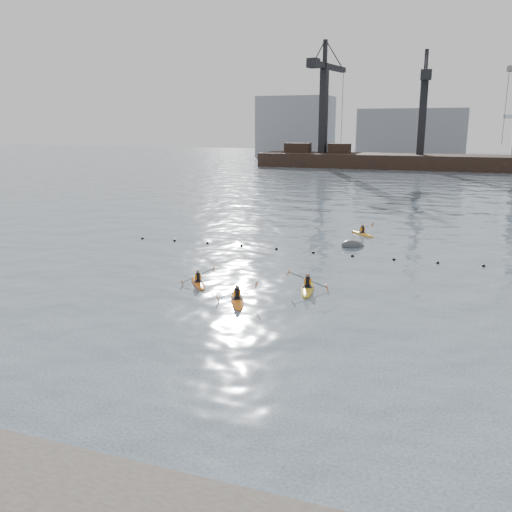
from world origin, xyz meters
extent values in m
plane|color=#36434E|center=(0.00, 0.00, 0.00)|extent=(400.00, 400.00, 0.00)
sphere|color=black|center=(-17.00, 22.50, 0.03)|extent=(0.24, 0.24, 0.24)
sphere|color=black|center=(-14.00, 22.66, 0.03)|extent=(0.24, 0.24, 0.24)
sphere|color=black|center=(-11.00, 22.75, 0.03)|extent=(0.24, 0.24, 0.24)
sphere|color=black|center=(-8.00, 22.72, 0.03)|extent=(0.24, 0.24, 0.24)
sphere|color=black|center=(-5.00, 22.58, 0.03)|extent=(0.24, 0.24, 0.24)
sphere|color=black|center=(-2.00, 22.41, 0.03)|extent=(0.24, 0.24, 0.24)
sphere|color=black|center=(1.00, 22.28, 0.03)|extent=(0.24, 0.24, 0.24)
sphere|color=black|center=(4.00, 22.25, 0.03)|extent=(0.24, 0.24, 0.24)
sphere|color=black|center=(7.00, 22.34, 0.03)|extent=(0.24, 0.24, 0.24)
sphere|color=black|center=(10.00, 22.50, 0.03)|extent=(0.24, 0.24, 0.24)
cube|color=black|center=(0.00, 110.00, 0.85)|extent=(72.00, 12.00, 4.50)
cube|color=black|center=(-28.00, 110.00, 4.20)|extent=(6.00, 3.00, 2.20)
cube|color=black|center=(-18.00, 110.00, 4.20)|extent=(5.00, 3.00, 2.20)
cube|color=black|center=(-22.00, 110.00, 13.10)|extent=(1.85, 1.85, 20.00)
cube|color=black|center=(-21.53, 112.66, 22.50)|extent=(4.31, 17.93, 1.20)
cube|color=black|center=(-23.09, 103.80, 22.50)|extent=(2.62, 2.94, 2.00)
cube|color=black|center=(-22.00, 110.00, 25.60)|extent=(0.93, 0.93, 5.00)
cube|color=black|center=(0.00, 110.00, 11.60)|extent=(1.73, 1.73, 17.00)
cube|color=black|center=(-0.20, 112.24, 19.50)|extent=(2.50, 15.05, 1.20)
cube|color=black|center=(0.46, 104.77, 19.50)|extent=(2.42, 2.78, 2.00)
cube|color=black|center=(0.00, 110.00, 22.60)|extent=(0.87, 0.87, 5.00)
cube|color=gray|center=(-40.00, 150.00, 9.00)|extent=(22.00, 14.00, 18.00)
cube|color=gray|center=(-5.00, 150.00, 7.00)|extent=(30.00, 14.00, 14.00)
ellipsoid|color=orange|center=(-3.10, 9.67, 0.04)|extent=(2.05, 3.32, 0.34)
cylinder|color=black|center=(-3.10, 9.67, 0.18)|extent=(0.84, 0.84, 0.06)
cylinder|color=black|center=(-3.10, 9.67, 0.47)|extent=(0.32, 0.32, 0.55)
cube|color=orange|center=(-3.10, 9.67, 0.49)|extent=(0.44, 0.37, 0.36)
sphere|color=#8C6651|center=(-3.10, 9.67, 0.84)|extent=(0.22, 0.22, 0.22)
cylinder|color=black|center=(-3.10, 9.67, 0.58)|extent=(1.98, 0.97, 0.84)
cube|color=#D85914|center=(-4.06, 9.21, 0.20)|extent=(0.22, 0.21, 0.35)
cube|color=#D85914|center=(-2.13, 10.13, 0.95)|extent=(0.22, 0.21, 0.35)
ellipsoid|color=#C75812|center=(-6.61, 11.97, 0.04)|extent=(2.35, 2.85, 0.31)
cylinder|color=black|center=(-6.61, 11.97, 0.16)|extent=(0.81, 0.81, 0.06)
cylinder|color=black|center=(-6.61, 11.97, 0.44)|extent=(0.29, 0.29, 0.50)
cube|color=orange|center=(-6.61, 11.97, 0.45)|extent=(0.41, 0.38, 0.33)
sphere|color=#8C6651|center=(-6.61, 11.97, 0.77)|extent=(0.20, 0.20, 0.20)
cylinder|color=black|center=(-6.61, 11.97, 0.53)|extent=(1.62, 1.23, 0.80)
cube|color=#D85914|center=(-7.40, 11.38, 0.18)|extent=(0.21, 0.21, 0.32)
cube|color=#D85914|center=(-5.82, 12.57, 0.89)|extent=(0.21, 0.21, 0.32)
ellipsoid|color=gold|center=(0.00, 13.09, 0.04)|extent=(1.38, 3.63, 0.36)
cylinder|color=black|center=(0.00, 13.09, 0.19)|extent=(0.78, 0.78, 0.07)
cylinder|color=black|center=(0.00, 13.09, 0.50)|extent=(0.33, 0.33, 0.58)
cube|color=orange|center=(0.00, 13.09, 0.52)|extent=(0.44, 0.32, 0.38)
sphere|color=#8C6651|center=(0.00, 13.09, 0.89)|extent=(0.23, 0.23, 0.23)
cylinder|color=black|center=(0.00, 13.09, 0.61)|extent=(2.26, 0.48, 0.92)
cube|color=#D85914|center=(-1.11, 12.88, 1.02)|extent=(0.21, 0.19, 0.37)
cube|color=#D85914|center=(1.11, 13.31, 0.20)|extent=(0.21, 0.19, 0.37)
ellipsoid|color=orange|center=(0.33, 30.92, 0.04)|extent=(2.71, 2.81, 0.33)
cylinder|color=black|center=(0.33, 30.92, 0.17)|extent=(0.86, 0.86, 0.06)
cylinder|color=black|center=(0.33, 30.92, 0.46)|extent=(0.30, 0.30, 0.53)
cube|color=orange|center=(0.33, 30.92, 0.48)|extent=(0.42, 0.41, 0.35)
sphere|color=#8C6651|center=(0.33, 30.92, 0.81)|extent=(0.21, 0.21, 0.21)
cylinder|color=black|center=(0.33, 30.92, 0.56)|extent=(1.61, 1.53, 0.55)
cube|color=#D85914|center=(-0.42, 30.21, 0.32)|extent=(0.19, 0.19, 0.35)
cube|color=#D85914|center=(1.08, 31.63, 0.80)|extent=(0.19, 0.19, 0.35)
ellipsoid|color=#393B3E|center=(0.44, 25.72, 0.00)|extent=(2.50, 2.43, 1.46)
camera|label=1|loc=(7.62, -16.68, 9.46)|focal=38.00mm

